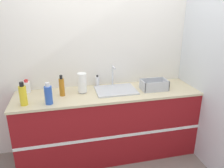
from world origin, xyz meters
name	(u,v)px	position (x,y,z in m)	size (l,w,h in m)	color
ground_plane	(114,166)	(0.00, 0.00, 0.00)	(12.00, 12.00, 0.00)	slate
wall_back	(103,59)	(0.00, 0.66, 1.30)	(4.77, 0.06, 2.60)	silver
wall_right	(195,60)	(1.22, 0.32, 1.30)	(0.06, 2.63, 2.60)	silver
counter_cabinet	(109,123)	(0.00, 0.32, 0.47)	(2.40, 0.66, 0.94)	maroon
sink	(116,89)	(0.11, 0.35, 0.96)	(0.53, 0.41, 0.30)	silver
paper_towel_roll	(82,83)	(-0.33, 0.37, 1.07)	(0.11, 0.11, 0.26)	#4C4C51
dish_rack	(154,86)	(0.62, 0.27, 0.99)	(0.35, 0.22, 0.14)	#B7BABF
bottle_amber	(62,87)	(-0.59, 0.33, 1.06)	(0.07, 0.07, 0.27)	#B26B19
bottle_yellow	(23,95)	(-1.02, 0.15, 1.06)	(0.08, 0.08, 0.27)	yellow
bottle_white_spray	(27,87)	(-1.03, 0.56, 1.01)	(0.09, 0.09, 0.17)	white
bottle_blue	(48,95)	(-0.74, 0.12, 1.05)	(0.09, 0.09, 0.26)	#2D56B7
soap_dispenser	(97,81)	(-0.10, 0.58, 1.01)	(0.06, 0.06, 0.16)	silver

